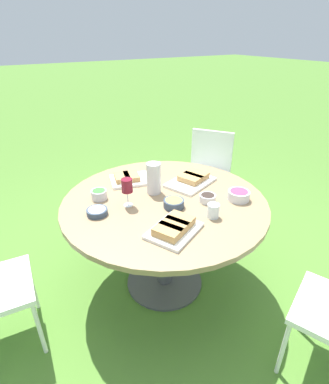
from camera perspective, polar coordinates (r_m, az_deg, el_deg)
ground_plane at (r=2.53m, az=0.00°, el=-16.67°), size 40.00×40.00×0.00m
dining_table at (r=2.12m, az=0.00°, el=-4.09°), size 1.41×1.41×0.76m
chair_near_right at (r=3.20m, az=8.26°, el=4.67°), size 0.60×0.60×0.89m
water_pitcher at (r=2.11m, az=-2.08°, el=2.65°), size 0.11×0.10×0.22m
wine_glass at (r=1.94m, az=-7.15°, el=1.04°), size 0.07×0.07×0.19m
platter_bread_main at (r=1.73m, az=1.83°, el=-6.84°), size 0.34×0.38×0.07m
platter_charcuterie at (r=2.30m, az=5.23°, el=2.38°), size 0.36×0.42×0.06m
platter_sandwich_side at (r=2.33m, az=-6.70°, el=2.59°), size 0.31×0.37×0.06m
bowl_fries at (r=1.97m, az=1.90°, el=-2.07°), size 0.14×0.14×0.05m
bowl_salad at (r=2.11m, az=-12.36°, el=-0.40°), size 0.11×0.11×0.07m
bowl_olives at (r=2.05m, az=8.20°, el=-1.10°), size 0.11×0.11×0.05m
bowl_dip_red at (r=2.11m, az=13.95°, el=-0.53°), size 0.15×0.15×0.07m
bowl_dip_cream at (r=1.94m, az=-12.72°, el=-3.64°), size 0.13×0.13×0.04m
cup_water_near at (r=1.88m, az=9.26°, el=-3.54°), size 0.08×0.08×0.09m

